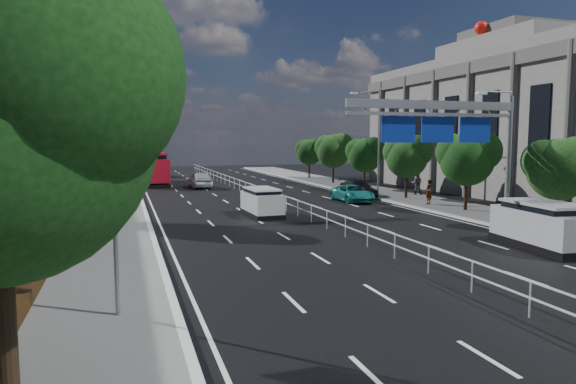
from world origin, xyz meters
name	(u,v)px	position (x,y,z in m)	size (l,w,h in m)	color
ground	(456,286)	(0.00, 0.00, 0.00)	(160.00, 160.00, 0.00)	black
sidewalk_near	(78,321)	(-11.50, 0.00, 0.07)	(5.00, 140.00, 0.14)	slate
kerb_near	(176,311)	(-9.00, 0.00, 0.07)	(0.25, 140.00, 0.15)	silver
median_fence	(269,197)	(0.00, 22.50, 0.53)	(0.05, 85.00, 1.02)	silver
hedge_near	(33,269)	(-13.30, 5.00, 0.36)	(1.00, 36.00, 0.44)	black
toilet_sign	(96,211)	(-10.95, 0.00, 2.94)	(1.62, 0.18, 4.34)	gray
overhead_gantry	(451,124)	(6.74, 10.05, 5.61)	(10.24, 0.38, 7.45)	gray
streetlight_far	(376,134)	(10.50, 26.00, 5.21)	(2.78, 2.40, 9.00)	gray
civic_hall	(535,122)	(23.72, 22.00, 6.27)	(14.40, 36.00, 14.35)	slate
near_tree_back	(92,142)	(-11.94, 17.97, 4.61)	(4.84, 4.51, 6.69)	black
far_tree_c	(560,166)	(11.24, 6.98, 3.43)	(3.52, 3.28, 4.94)	black
far_tree_d	(468,156)	(11.25, 14.48, 3.69)	(3.85, 3.59, 5.34)	black
far_tree_e	(408,155)	(11.25, 21.98, 3.56)	(3.63, 3.38, 5.13)	black
far_tree_f	(365,153)	(11.24, 29.48, 3.49)	(3.52, 3.28, 5.02)	black
far_tree_g	(334,149)	(11.25, 36.98, 3.75)	(3.96, 3.69, 5.45)	black
far_tree_h	(310,151)	(11.24, 44.48, 3.42)	(3.41, 3.18, 4.91)	black
white_minivan	(262,202)	(-2.08, 16.87, 0.87)	(1.90, 4.12, 1.76)	black
red_bus	(150,167)	(-7.50, 43.16, 1.77)	(3.31, 11.51, 3.40)	black
near_car_silver	(200,180)	(-3.07, 36.99, 0.81)	(1.92, 4.77, 1.63)	silver
near_car_dark	(159,170)	(-5.84, 54.37, 0.80)	(1.70, 4.87, 1.60)	black
silver_minivan	(543,226)	(7.20, 3.78, 1.01)	(2.59, 5.13, 2.05)	black
parked_car_teal	(352,193)	(6.50, 22.00, 0.64)	(2.11, 4.57, 1.27)	#1A7774
parked_car_dark	(358,189)	(8.30, 24.78, 0.69)	(1.93, 4.76, 1.38)	black
pedestrian_a	(429,192)	(10.54, 17.82, 1.01)	(0.64, 0.42, 1.75)	gray
pedestrian_b	(417,183)	(13.40, 23.95, 1.08)	(0.92, 0.71, 1.89)	gray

